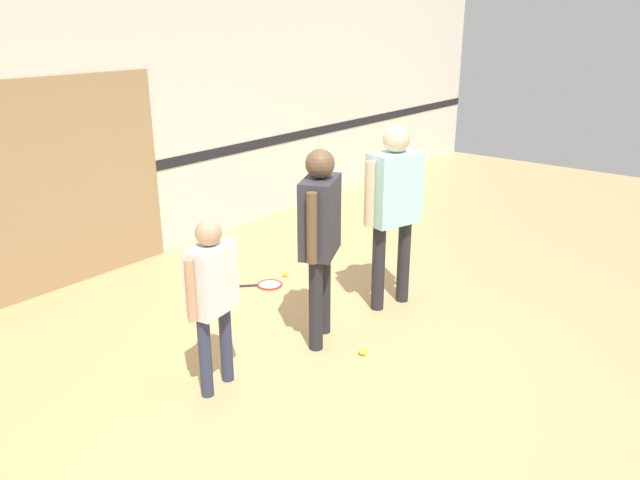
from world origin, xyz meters
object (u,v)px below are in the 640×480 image
at_px(person_student_left, 212,288).
at_px(racket_spare_on_floor, 268,285).
at_px(person_student_right, 394,198).
at_px(tennis_ball_by_spare_racket, 286,274).
at_px(tennis_ball_near_instructor, 363,351).
at_px(person_instructor, 320,227).

relative_size(person_student_left, racket_spare_on_floor, 3.05).
height_order(person_student_right, tennis_ball_by_spare_racket, person_student_right).
height_order(racket_spare_on_floor, tennis_ball_by_spare_racket, tennis_ball_by_spare_racket).
bearing_deg(racket_spare_on_floor, tennis_ball_by_spare_racket, -132.81).
distance_m(person_student_right, tennis_ball_near_instructor, 1.44).
xyz_separation_m(tennis_ball_near_instructor, tennis_ball_by_spare_racket, (0.83, 1.58, 0.00)).
distance_m(person_student_left, tennis_ball_by_spare_racket, 2.28).
xyz_separation_m(person_student_left, tennis_ball_by_spare_racket, (1.89, 1.00, -0.78)).
height_order(person_student_right, tennis_ball_near_instructor, person_student_right).
bearing_deg(person_student_right, person_student_left, 10.01).
relative_size(person_instructor, person_student_right, 0.96).
height_order(person_instructor, person_student_right, person_student_right).
distance_m(tennis_ball_near_instructor, tennis_ball_by_spare_racket, 1.79).
bearing_deg(person_instructor, person_student_right, -30.79).
xyz_separation_m(racket_spare_on_floor, tennis_ball_near_instructor, (-0.53, -1.57, 0.02)).
xyz_separation_m(person_student_right, tennis_ball_by_spare_racket, (-0.12, 1.23, -1.03)).
bearing_deg(racket_spare_on_floor, person_student_left, 76.14).
xyz_separation_m(person_student_right, tennis_ball_near_instructor, (-0.95, -0.35, -1.03)).
bearing_deg(tennis_ball_by_spare_racket, tennis_ball_near_instructor, -117.61).
relative_size(person_instructor, person_student_left, 1.26).
xyz_separation_m(person_student_left, tennis_ball_near_instructor, (1.06, -0.58, -0.78)).
bearing_deg(person_instructor, tennis_ball_by_spare_racket, 27.91).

